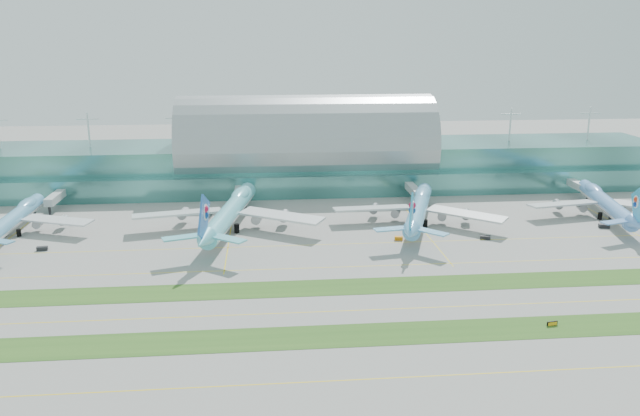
{
  "coord_description": "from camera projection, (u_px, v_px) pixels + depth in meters",
  "views": [
    {
      "loc": [
        -19.88,
        -163.6,
        70.15
      ],
      "look_at": [
        0.0,
        55.0,
        9.0
      ],
      "focal_mm": 35.0,
      "sensor_mm": 36.0,
      "label": 1
    }
  ],
  "objects": [
    {
      "name": "airliner_d",
      "position": [
        606.0,
        202.0,
        247.29
      ],
      "size": [
        61.44,
        70.69,
        19.6
      ],
      "rotation": [
        0.0,
        0.0,
        -0.21
      ],
      "color": "#6499DC",
      "rests_on": "ground"
    },
    {
      "name": "grass_strip_near",
      "position": [
        351.0,
        335.0,
        150.64
      ],
      "size": [
        420.0,
        12.0,
        0.08
      ],
      "primitive_type": "cube",
      "color": "#2D591E",
      "rests_on": "ground"
    },
    {
      "name": "airliner_b",
      "position": [
        230.0,
        211.0,
        231.94
      ],
      "size": [
        71.11,
        81.6,
        22.55
      ],
      "rotation": [
        0.0,
        0.0,
        -0.17
      ],
      "color": "#63CBDB",
      "rests_on": "ground"
    },
    {
      "name": "gse_f",
      "position": [
        485.0,
        237.0,
        221.49
      ],
      "size": [
        3.96,
        2.9,
        1.27
      ],
      "primitive_type": "cube",
      "rotation": [
        0.0,
        0.0,
        -0.34
      ],
      "color": "black",
      "rests_on": "ground"
    },
    {
      "name": "airliner_c",
      "position": [
        419.0,
        208.0,
        238.18
      ],
      "size": [
        62.54,
        72.65,
        20.58
      ],
      "rotation": [
        0.0,
        0.0,
        -0.32
      ],
      "color": "#66B2E2",
      "rests_on": "ground"
    },
    {
      "name": "ground",
      "position": [
        337.0,
        290.0,
        177.51
      ],
      "size": [
        700.0,
        700.0,
        0.0
      ],
      "primitive_type": "plane",
      "color": "gray",
      "rests_on": "ground"
    },
    {
      "name": "taxiline_d",
      "position": [
        324.0,
        245.0,
        215.89
      ],
      "size": [
        420.0,
        0.35,
        0.01
      ],
      "primitive_type": "cube",
      "color": "yellow",
      "rests_on": "ground"
    },
    {
      "name": "gse_d",
      "position": [
        213.0,
        234.0,
        225.0
      ],
      "size": [
        4.19,
        2.2,
        1.77
      ],
      "primitive_type": "cube",
      "rotation": [
        0.0,
        0.0,
        -0.06
      ],
      "color": "black",
      "rests_on": "ground"
    },
    {
      "name": "airliner_a",
      "position": [
        13.0,
        218.0,
        226.65
      ],
      "size": [
        59.42,
        67.35,
        18.56
      ],
      "rotation": [
        0.0,
        0.0,
        0.02
      ],
      "color": "#5B9EC8",
      "rests_on": "ground"
    },
    {
      "name": "terminal",
      "position": [
        306.0,
        156.0,
        297.25
      ],
      "size": [
        340.0,
        69.1,
        36.0
      ],
      "color": "#3D7A75",
      "rests_on": "ground"
    },
    {
      "name": "gse_g",
      "position": [
        604.0,
        226.0,
        234.25
      ],
      "size": [
        4.11,
        2.68,
        1.45
      ],
      "primitive_type": "cube",
      "rotation": [
        0.0,
        0.0,
        -0.23
      ],
      "color": "black",
      "rests_on": "ground"
    },
    {
      "name": "gse_h",
      "position": [
        615.0,
        218.0,
        244.37
      ],
      "size": [
        4.24,
        2.74,
        1.73
      ],
      "primitive_type": "cube",
      "rotation": [
        0.0,
        0.0,
        -0.23
      ],
      "color": "black",
      "rests_on": "ground"
    },
    {
      "name": "taxiline_c",
      "position": [
        331.0,
        267.0,
        194.78
      ],
      "size": [
        420.0,
        0.35,
        0.01
      ],
      "primitive_type": "cube",
      "color": "yellow",
      "rests_on": "ground"
    },
    {
      "name": "gse_b",
      "position": [
        42.0,
        249.0,
        209.87
      ],
      "size": [
        3.64,
        2.02,
        1.33
      ],
      "primitive_type": "cube",
      "rotation": [
        0.0,
        0.0,
        0.13
      ],
      "color": "black",
      "rests_on": "ground"
    },
    {
      "name": "taxiline_a",
      "position": [
        364.0,
        379.0,
        131.46
      ],
      "size": [
        420.0,
        0.35,
        0.01
      ],
      "primitive_type": "cube",
      "color": "yellow",
      "rests_on": "ground"
    },
    {
      "name": "gse_e",
      "position": [
        399.0,
        238.0,
        220.32
      ],
      "size": [
        3.04,
        2.02,
        1.37
      ],
      "primitive_type": "cube",
      "rotation": [
        0.0,
        0.0,
        -0.15
      ],
      "color": "orange",
      "rests_on": "ground"
    },
    {
      "name": "taxiline_b",
      "position": [
        344.0,
        311.0,
        164.08
      ],
      "size": [
        420.0,
        0.35,
        0.01
      ],
      "primitive_type": "cube",
      "color": "yellow",
      "rests_on": "ground"
    },
    {
      "name": "taxiway_sign_east",
      "position": [
        552.0,
        324.0,
        155.46
      ],
      "size": [
        2.91,
        0.78,
        1.23
      ],
      "rotation": [
        0.0,
        0.0,
        0.16
      ],
      "color": "black",
      "rests_on": "ground"
    },
    {
      "name": "grass_strip_far",
      "position": [
        337.0,
        287.0,
        179.42
      ],
      "size": [
        420.0,
        12.0,
        0.08
      ],
      "primitive_type": "cube",
      "color": "#2D591E",
      "rests_on": "ground"
    },
    {
      "name": "gse_c",
      "position": [
        219.0,
        236.0,
        222.61
      ],
      "size": [
        3.57,
        2.09,
        1.22
      ],
      "primitive_type": "cube",
      "rotation": [
        0.0,
        0.0,
        0.17
      ],
      "color": "black",
      "rests_on": "ground"
    }
  ]
}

